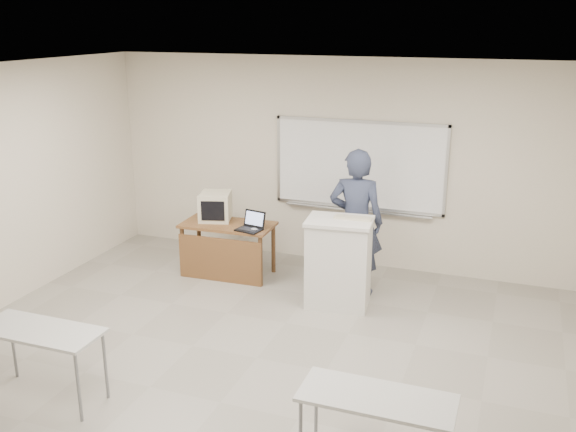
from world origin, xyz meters
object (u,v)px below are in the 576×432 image
at_px(mouse, 254,229).
at_px(instructor_desk, 225,242).
at_px(presenter, 356,222).
at_px(whiteboard, 359,166).
at_px(crt_monitor, 215,206).
at_px(laptop, 250,225).
at_px(keyboard, 353,218).
at_px(podium, 339,262).

bearing_deg(mouse, instructor_desk, 174.73).
bearing_deg(presenter, instructor_desk, -1.69).
height_order(whiteboard, instructor_desk, whiteboard).
height_order(crt_monitor, laptop, crt_monitor).
distance_m(laptop, mouse, 0.09).
bearing_deg(presenter, crt_monitor, -8.58).
xyz_separation_m(laptop, presenter, (1.43, 0.14, 0.16)).
bearing_deg(whiteboard, keyboard, -78.22).
height_order(podium, keyboard, keyboard).
xyz_separation_m(whiteboard, crt_monitor, (-1.86, -0.89, -0.54)).
relative_size(crt_monitor, presenter, 0.25).
distance_m(podium, presenter, 0.62).
bearing_deg(podium, whiteboard, 89.27).
distance_m(instructor_desk, keyboard, 2.01).
bearing_deg(keyboard, laptop, 168.97).
bearing_deg(keyboard, presenter, 97.42).
bearing_deg(instructor_desk, presenter, 1.74).
xyz_separation_m(whiteboard, laptop, (-1.21, -1.14, -0.67)).
height_order(crt_monitor, presenter, presenter).
distance_m(instructor_desk, mouse, 0.54).
bearing_deg(podium, mouse, 160.78).
bearing_deg(whiteboard, podium, -84.58).
bearing_deg(crt_monitor, podium, -32.84).
relative_size(podium, crt_monitor, 2.38).
relative_size(instructor_desk, mouse, 12.46).
bearing_deg(podium, crt_monitor, 157.59).
height_order(laptop, keyboard, keyboard).
relative_size(crt_monitor, mouse, 4.63).
relative_size(whiteboard, mouse, 24.02).
relative_size(whiteboard, keyboard, 5.34).
relative_size(laptop, presenter, 0.17).
xyz_separation_m(laptop, keyboard, (1.49, -0.25, 0.34)).
distance_m(keyboard, presenter, 0.43).
bearing_deg(podium, instructor_desk, 162.60).
distance_m(podium, crt_monitor, 2.11).
relative_size(instructor_desk, keyboard, 2.77).
xyz_separation_m(instructor_desk, podium, (1.74, -0.35, 0.05)).
relative_size(laptop, mouse, 3.17).
xyz_separation_m(podium, laptop, (-1.34, 0.33, 0.24)).
distance_m(crt_monitor, keyboard, 2.21).
distance_m(laptop, keyboard, 1.55).
relative_size(instructor_desk, presenter, 0.66).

